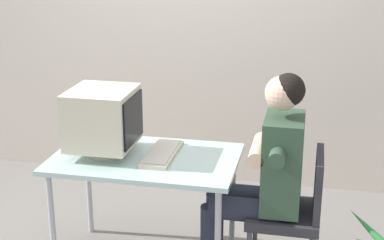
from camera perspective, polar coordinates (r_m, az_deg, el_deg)
desk at (r=3.49m, az=-4.62°, el=-4.58°), size 1.11×0.69×0.71m
crt_monitor at (r=3.46m, az=-8.80°, el=0.14°), size 0.38×0.40×0.40m
keyboard at (r=3.47m, az=-2.95°, el=-3.29°), size 0.16×0.45×0.03m
office_chair at (r=3.46m, az=10.03°, el=-8.50°), size 0.41×0.41×0.80m
person_seated at (r=3.37m, az=7.15°, el=-4.98°), size 0.69×0.56×1.26m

